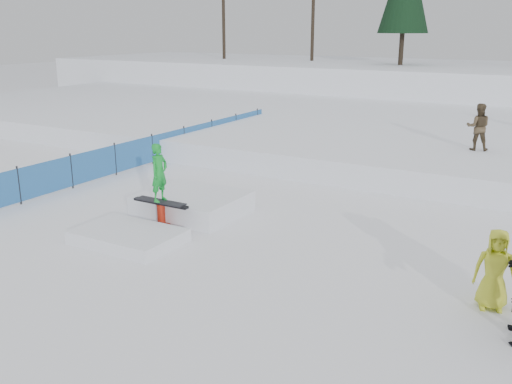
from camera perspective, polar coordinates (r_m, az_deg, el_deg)
The scene contains 7 objects.
ground at distance 12.30m, azimuth -6.75°, elevation -6.86°, with size 120.00×120.00×0.00m, color white.
snow_berm at distance 39.77m, azimuth 20.33°, elevation 10.03°, with size 60.00×14.00×2.40m, color white.
snow_midrise at distance 26.30m, azimuth 14.58°, elevation 6.06°, with size 50.00×18.00×0.80m, color white.
safety_fence at distance 20.99m, azimuth -10.32°, elevation 4.27°, with size 0.05×16.00×1.10m.
walker_olive at distance 20.50m, azimuth 21.34°, elevation 6.08°, with size 0.76×0.59×1.57m, color #493B27.
spectator_yellow at distance 10.83m, azimuth 22.78°, elevation -7.16°, with size 0.72×0.47×1.47m, color #C7D12A.
jib_rail_feature at distance 14.71m, azimuth -8.03°, elevation -1.74°, with size 2.60×4.40×2.11m.
Camera 1 is at (6.88, -9.01, 4.80)m, focal length 40.00 mm.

